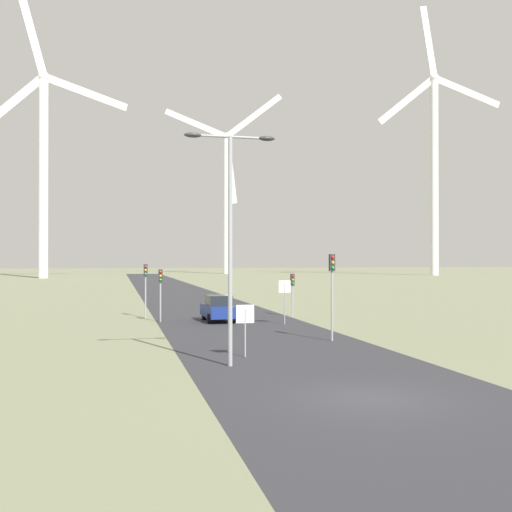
{
  "coord_description": "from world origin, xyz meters",
  "views": [
    {
      "loc": [
        -7.62,
        -17.27,
        4.27
      ],
      "look_at": [
        0.0,
        15.52,
        4.49
      ],
      "focal_mm": 42.0,
      "sensor_mm": 36.0,
      "label": 1
    }
  ],
  "objects": [
    {
      "name": "ground_plane",
      "position": [
        0.0,
        0.0,
        0.0
      ],
      "size": [
        600.0,
        600.0,
        0.0
      ],
      "primitive_type": "plane",
      "color": "#757A5B"
    },
    {
      "name": "traffic_light_post_mid_right",
      "position": [
        5.33,
        26.22,
        2.37
      ],
      "size": [
        0.28,
        0.34,
        3.22
      ],
      "color": "#93999E",
      "rests_on": "ground"
    },
    {
      "name": "traffic_light_post_near_right",
      "position": [
        3.41,
        12.5,
        3.33
      ],
      "size": [
        0.28,
        0.33,
        4.58
      ],
      "color": "#93999E",
      "rests_on": "ground"
    },
    {
      "name": "wind_turbine_center",
      "position": [
        25.51,
        165.69,
        26.79
      ],
      "size": [
        35.39,
        10.94,
        55.68
      ],
      "color": "white",
      "rests_on": "ground"
    },
    {
      "name": "wind_turbine_right",
      "position": [
        77.79,
        132.39,
        33.02
      ],
      "size": [
        34.81,
        5.08,
        74.49
      ],
      "color": "white",
      "rests_on": "ground"
    },
    {
      "name": "streetlamp",
      "position": [
        -3.19,
        6.39,
        5.95
      ],
      "size": [
        3.73,
        0.32,
        9.33
      ],
      "color": "#93999E",
      "rests_on": "ground"
    },
    {
      "name": "traffic_light_post_mid_left",
      "position": [
        -5.58,
        27.48,
        2.9
      ],
      "size": [
        0.28,
        0.34,
        3.96
      ],
      "color": "#93999E",
      "rests_on": "ground"
    },
    {
      "name": "wind_turbine_left",
      "position": [
        -24.5,
        130.21,
        29.17
      ],
      "size": [
        33.96,
        8.06,
        66.98
      ],
      "color": "white",
      "rests_on": "ground"
    },
    {
      "name": "road_surface",
      "position": [
        0.0,
        48.0,
        0.0
      ],
      "size": [
        10.0,
        240.0,
        0.01
      ],
      "color": "#2D2D33",
      "rests_on": "ground"
    },
    {
      "name": "stop_sign_far",
      "position": [
        3.19,
        20.86,
        2.04
      ],
      "size": [
        0.81,
        0.07,
        2.91
      ],
      "color": "#93999E",
      "rests_on": "ground"
    },
    {
      "name": "traffic_light_post_near_left",
      "position": [
        -4.71,
        24.3,
        2.66
      ],
      "size": [
        0.28,
        0.34,
        3.62
      ],
      "color": "#93999E",
      "rests_on": "ground"
    },
    {
      "name": "car_approaching",
      "position": [
        -0.78,
        23.75,
        0.91
      ],
      "size": [
        1.99,
        4.18,
        1.83
      ],
      "color": "navy",
      "rests_on": "ground"
    },
    {
      "name": "stop_sign_near",
      "position": [
        -2.13,
        8.46,
        1.6
      ],
      "size": [
        0.81,
        0.07,
        2.3
      ],
      "color": "#93999E",
      "rests_on": "ground"
    }
  ]
}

